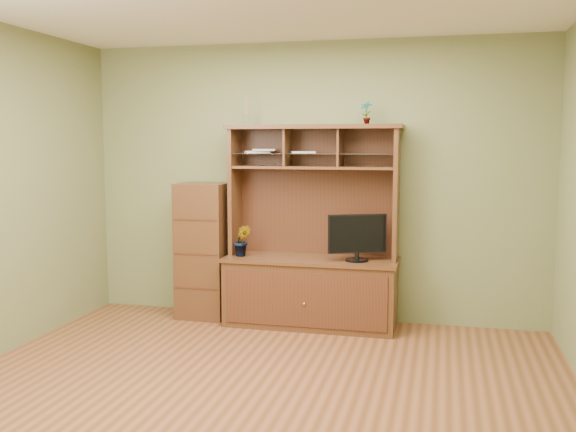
% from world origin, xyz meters
% --- Properties ---
extents(room, '(4.54, 4.04, 2.74)m').
position_xyz_m(room, '(0.00, 0.00, 1.35)').
color(room, brown).
rests_on(room, ground).
extents(media_hutch, '(1.66, 0.61, 1.90)m').
position_xyz_m(media_hutch, '(0.05, 1.73, 0.52)').
color(media_hutch, '#412112').
rests_on(media_hutch, room).
extents(monitor, '(0.51, 0.26, 0.43)m').
position_xyz_m(monitor, '(0.49, 1.65, 0.88)').
color(monitor, black).
rests_on(monitor, media_hutch).
extents(orchid_plant, '(0.19, 0.16, 0.30)m').
position_xyz_m(orchid_plant, '(-0.61, 1.65, 0.80)').
color(orchid_plant, '#2D521C').
rests_on(orchid_plant, media_hutch).
extents(top_plant, '(0.13, 0.10, 0.21)m').
position_xyz_m(top_plant, '(0.54, 1.80, 2.01)').
color(top_plant, '#3C7027').
rests_on(top_plant, media_hutch).
extents(reed_diffuser, '(0.06, 0.06, 0.28)m').
position_xyz_m(reed_diffuser, '(-0.61, 1.80, 2.01)').
color(reed_diffuser, silver).
rests_on(reed_diffuser, media_hutch).
extents(magazines, '(0.73, 0.25, 0.04)m').
position_xyz_m(magazines, '(-0.34, 1.80, 1.65)').
color(magazines, silver).
rests_on(magazines, media_hutch).
extents(side_cabinet, '(0.48, 0.44, 1.34)m').
position_xyz_m(side_cabinet, '(-1.05, 1.77, 0.67)').
color(side_cabinet, '#412112').
rests_on(side_cabinet, room).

